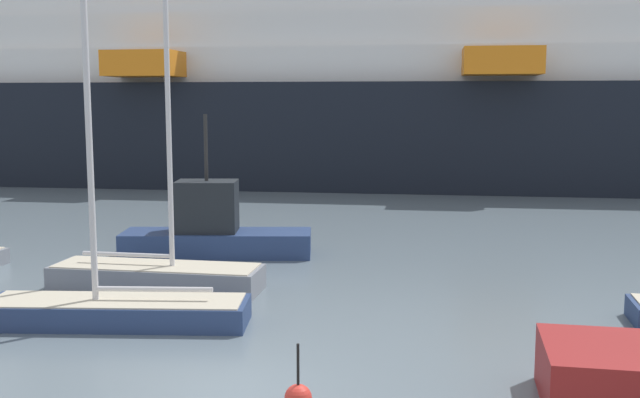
{
  "coord_description": "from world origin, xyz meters",
  "views": [
    {
      "loc": [
        4.61,
        -14.95,
        6.33
      ],
      "look_at": [
        0.0,
        11.08,
        2.79
      ],
      "focal_mm": 41.45,
      "sensor_mm": 36.0,
      "label": 1
    }
  ],
  "objects_px": {
    "sailboat_2": "(157,273)",
    "channel_buoy_1": "(298,397)",
    "cruise_ship": "(333,93)",
    "fishing_boat_1": "(214,231)",
    "sailboat_0": "(116,306)"
  },
  "relations": [
    {
      "from": "sailboat_2",
      "to": "channel_buoy_1",
      "type": "height_order",
      "value": "sailboat_2"
    },
    {
      "from": "sailboat_2",
      "to": "cruise_ship",
      "type": "height_order",
      "value": "cruise_ship"
    },
    {
      "from": "channel_buoy_1",
      "to": "cruise_ship",
      "type": "height_order",
      "value": "cruise_ship"
    },
    {
      "from": "fishing_boat_1",
      "to": "channel_buoy_1",
      "type": "relative_size",
      "value": 5.54
    },
    {
      "from": "sailboat_0",
      "to": "fishing_boat_1",
      "type": "bearing_deg",
      "value": -96.54
    },
    {
      "from": "channel_buoy_1",
      "to": "cruise_ship",
      "type": "relative_size",
      "value": 0.01
    },
    {
      "from": "sailboat_2",
      "to": "channel_buoy_1",
      "type": "bearing_deg",
      "value": -52.85
    },
    {
      "from": "sailboat_2",
      "to": "cruise_ship",
      "type": "relative_size",
      "value": 0.08
    },
    {
      "from": "fishing_boat_1",
      "to": "cruise_ship",
      "type": "xyz_separation_m",
      "value": [
        0.05,
        30.62,
        5.9
      ]
    },
    {
      "from": "sailboat_2",
      "to": "fishing_boat_1",
      "type": "xyz_separation_m",
      "value": [
        0.13,
        5.7,
        0.46
      ]
    },
    {
      "from": "sailboat_2",
      "to": "sailboat_0",
      "type": "bearing_deg",
      "value": -84.54
    },
    {
      "from": "channel_buoy_1",
      "to": "cruise_ship",
      "type": "xyz_separation_m",
      "value": [
        -6.49,
        45.09,
        6.63
      ]
    },
    {
      "from": "sailboat_0",
      "to": "fishing_boat_1",
      "type": "height_order",
      "value": "sailboat_0"
    },
    {
      "from": "sailboat_0",
      "to": "channel_buoy_1",
      "type": "relative_size",
      "value": 7.57
    },
    {
      "from": "cruise_ship",
      "to": "fishing_boat_1",
      "type": "bearing_deg",
      "value": -91.71
    }
  ]
}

